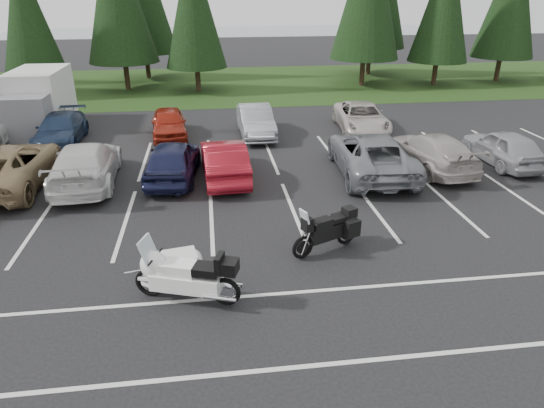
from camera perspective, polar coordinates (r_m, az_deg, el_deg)
The scene contains 22 objects.
ground at distance 14.86m, azimuth -9.00°, elevation -3.33°, with size 120.00×120.00×0.00m, color black.
grass_strip at distance 37.81m, azimuth -8.61°, elevation 13.71°, with size 80.00×16.00×0.01m, color #1B3611.
lake_water at distance 68.61m, azimuth -4.97°, elevation 18.57°, with size 70.00×50.00×0.02m, color slate.
box_truck at distance 27.61m, azimuth -26.03°, elevation 10.72°, with size 2.40×5.60×2.90m, color silver, non-canonical shape.
stall_markings at distance 16.66m, azimuth -8.93°, elevation -0.14°, with size 32.00×16.00×0.01m, color silver.
conifer_3 at distance 36.35m, azimuth -27.00°, elevation 19.48°, with size 3.87×3.87×9.02m.
conifer_5 at distance 34.81m, azimuth -9.24°, elevation 22.11°, with size 4.14×4.14×9.63m.
conifer_7 at distance 38.87m, azimuth 19.63°, elevation 21.59°, with size 4.27×4.27×9.94m.
car_near_2 at distance 20.17m, azimuth -28.66°, elevation 3.93°, with size 2.67×5.79×1.61m, color #917A54.
car_near_3 at distance 19.30m, azimuth -21.07°, elevation 4.43°, with size 2.18×5.37×1.56m, color silver.
car_near_4 at distance 18.86m, azimuth -11.59°, elevation 5.09°, with size 1.80×4.47×1.52m, color #181B3D.
car_near_5 at distance 18.63m, azimuth -5.68°, elevation 5.19°, with size 1.58×4.54×1.50m, color maroon.
car_near_6 at distance 19.43m, azimuth 11.57°, elevation 5.80°, with size 2.67×5.79×1.61m, color slate.
car_near_7 at distance 20.65m, azimuth 18.22°, elevation 5.91°, with size 2.01×4.94×1.43m, color #AEA6A0.
car_near_8 at distance 22.29m, azimuth 25.62°, elevation 6.05°, with size 1.71×4.26×1.45m, color #99999D.
car_far_1 at distance 24.93m, azimuth -23.62°, elevation 8.04°, with size 1.89×4.66×1.35m, color #1C2C47.
car_far_2 at distance 24.50m, azimuth -12.04°, elevation 9.31°, with size 1.62×4.02×1.37m, color #9E2414.
car_far_3 at distance 24.16m, azimuth -1.93°, elevation 9.73°, with size 1.54×4.41×1.45m, color gray.
car_far_4 at distance 25.35m, azimuth 10.48°, elevation 9.96°, with size 2.30×4.99×1.39m, color #BBB3AC.
touring_motorcycle at distance 11.47m, azimuth -10.11°, elevation -7.81°, with size 2.87×0.88×1.59m, color white, non-canonical shape.
cargo_trailer at distance 12.63m, azimuth -11.06°, elevation -7.09°, with size 1.44×0.81×0.67m, color silver, non-canonical shape.
adventure_motorcycle at distance 13.44m, azimuth 6.35°, elevation -2.75°, with size 2.42×0.84×1.48m, color black, non-canonical shape.
Camera 1 is at (0.58, -13.18, 6.83)m, focal length 32.00 mm.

